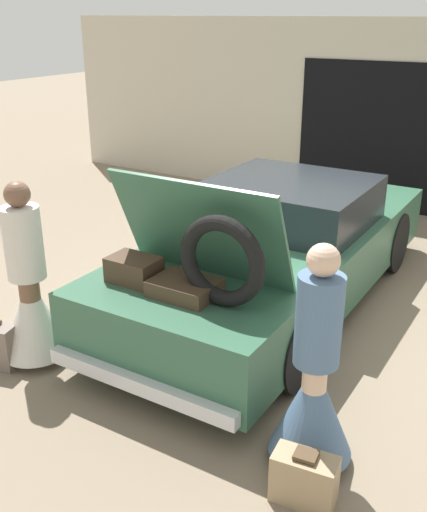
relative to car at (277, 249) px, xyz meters
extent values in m
plane|color=#7F705B|center=(0.00, 0.00, -0.58)|extent=(40.00, 40.00, 0.00)
cube|color=beige|center=(0.00, 3.82, 0.82)|extent=(12.00, 0.12, 2.80)
cube|color=black|center=(0.00, 3.75, 0.52)|extent=(2.80, 0.02, 2.20)
cube|color=#336047|center=(0.00, 0.00, -0.09)|extent=(1.80, 4.62, 0.61)
cube|color=#1E2328|center=(0.00, 0.28, 0.44)|extent=(1.58, 1.48, 0.45)
cylinder|color=black|center=(-0.83, 1.43, -0.23)|extent=(0.18, 0.70, 0.70)
cylinder|color=black|center=(0.83, 1.43, -0.23)|extent=(0.18, 0.70, 0.70)
cylinder|color=black|center=(-0.83, -1.39, -0.23)|extent=(0.18, 0.70, 0.70)
cylinder|color=black|center=(0.83, -1.39, -0.23)|extent=(0.18, 0.70, 0.70)
cube|color=silver|center=(0.00, -2.35, -0.30)|extent=(1.71, 0.10, 0.12)
cube|color=#336047|center=(0.00, -1.47, 0.66)|extent=(1.53, 0.42, 0.90)
cube|color=#473323|center=(-0.46, -1.76, 0.32)|extent=(0.41, 0.29, 0.21)
cube|color=#473323|center=(0.04, -1.76, 0.28)|extent=(0.51, 0.39, 0.13)
torus|color=black|center=(0.37, -1.76, 0.57)|extent=(0.72, 0.12, 0.72)
cylinder|color=brown|center=(-1.29, -2.17, -0.18)|extent=(0.18, 0.18, 0.78)
cone|color=silver|center=(-1.29, -2.17, -0.14)|extent=(0.61, 0.61, 0.71)
cylinder|color=silver|center=(-1.29, -2.17, 0.52)|extent=(0.32, 0.32, 0.62)
sphere|color=brown|center=(-1.29, -2.17, 0.93)|extent=(0.21, 0.21, 0.21)
cylinder|color=beige|center=(1.29, -2.12, -0.19)|extent=(0.16, 0.16, 0.77)
cone|color=slate|center=(1.29, -2.12, -0.15)|extent=(0.57, 0.57, 0.69)
cylinder|color=slate|center=(1.29, -2.12, 0.50)|extent=(0.30, 0.30, 0.61)
sphere|color=beige|center=(1.29, -2.12, 0.91)|extent=(0.21, 0.21, 0.21)
cube|color=#9E8460|center=(1.40, -2.49, -0.41)|extent=(0.42, 0.25, 0.33)
cube|color=#4C3823|center=(1.40, -2.49, -0.22)|extent=(0.15, 0.14, 0.02)
camera|label=1|loc=(2.44, -5.27, 2.28)|focal=42.00mm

